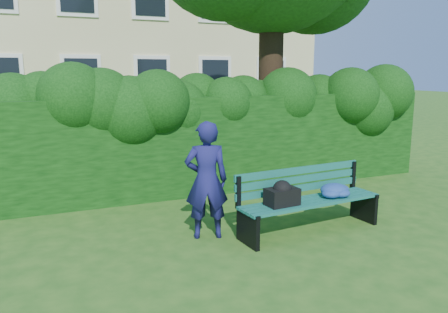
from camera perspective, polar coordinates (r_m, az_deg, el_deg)
name	(u,v)px	position (r m, az deg, el deg)	size (l,w,h in m)	color
ground	(240,227)	(6.49, 2.09, -9.20)	(80.00, 80.00, 0.00)	#245519
hedge	(191,144)	(8.25, -4.34, 1.62)	(10.00, 1.00, 1.80)	black
park_bench	(309,197)	(6.31, 11.07, -5.18)	(2.20, 0.75, 0.89)	#105244
man_reading	(206,180)	(5.89, -2.31, -3.12)	(0.59, 0.39, 1.61)	#181854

